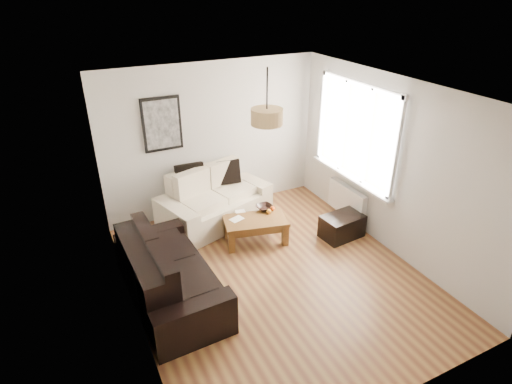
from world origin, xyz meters
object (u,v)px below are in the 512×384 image
loveseat_cream (215,197)px  coffee_table (256,230)px  sofa_leather (169,271)px  ottoman (342,226)px

loveseat_cream → coffee_table: bearing=-85.8°
sofa_leather → ottoman: 2.90m
loveseat_cream → ottoman: bearing=-56.8°
sofa_leather → ottoman: size_ratio=3.01×
coffee_table → ottoman: bearing=-20.8°
sofa_leather → coffee_table: 1.74m
loveseat_cream → coffee_table: 0.97m
sofa_leather → ottoman: bearing=-88.1°
ottoman → loveseat_cream: bearing=140.2°
ottoman → sofa_leather: bearing=-175.9°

